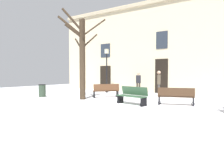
# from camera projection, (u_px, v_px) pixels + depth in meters

# --- Properties ---
(ground_plane) EXTENTS (33.40, 33.40, 0.00)m
(ground_plane) POSITION_uv_depth(u_px,v_px,m) (92.00, 106.00, 10.76)
(ground_plane) COLOR white
(building_facade) EXTENTS (20.87, 0.60, 7.54)m
(building_facade) POSITION_uv_depth(u_px,v_px,m) (162.00, 45.00, 17.47)
(building_facade) COLOR beige
(building_facade) RESTS_ON ground
(tree_foreground) EXTENTS (2.34, 2.44, 5.53)m
(tree_foreground) POSITION_uv_depth(u_px,v_px,m) (81.00, 54.00, 13.31)
(tree_foreground) COLOR #382B1E
(tree_foreground) RESTS_ON ground
(streetlamp) EXTENTS (0.30, 0.30, 3.64)m
(streetlamp) POSITION_uv_depth(u_px,v_px,m) (107.00, 65.00, 18.01)
(streetlamp) COLOR black
(streetlamp) RESTS_ON ground
(litter_bin) EXTENTS (0.50, 0.50, 0.84)m
(litter_bin) POSITION_uv_depth(u_px,v_px,m) (42.00, 91.00, 14.82)
(litter_bin) COLOR #2D3D2D
(litter_bin) RESTS_ON ground
(bench_facing_shops) EXTENTS (1.83, 1.00, 0.89)m
(bench_facing_shops) POSITION_uv_depth(u_px,v_px,m) (176.00, 96.00, 10.92)
(bench_facing_shops) COLOR #3D2819
(bench_facing_shops) RESTS_ON ground
(bench_back_to_back_left) EXTENTS (1.80, 0.84, 0.92)m
(bench_back_to_back_left) POSITION_uv_depth(u_px,v_px,m) (132.00, 96.00, 11.22)
(bench_back_to_back_left) COLOR #2D4C33
(bench_back_to_back_left) RESTS_ON ground
(bench_near_lamp) EXTENTS (1.42, 1.61, 0.90)m
(bench_near_lamp) POSITION_uv_depth(u_px,v_px,m) (106.00, 90.00, 14.43)
(bench_near_lamp) COLOR #51331E
(bench_near_lamp) RESTS_ON ground
(person_near_bench) EXTENTS (0.35, 0.44, 1.76)m
(person_near_bench) POSITION_uv_depth(u_px,v_px,m) (159.00, 82.00, 14.84)
(person_near_bench) COLOR #403D3A
(person_near_bench) RESTS_ON ground
(person_by_shop_door) EXTENTS (0.44, 0.40, 1.69)m
(person_by_shop_door) POSITION_uv_depth(u_px,v_px,m) (138.00, 81.00, 17.52)
(person_by_shop_door) COLOR #2D271E
(person_by_shop_door) RESTS_ON ground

